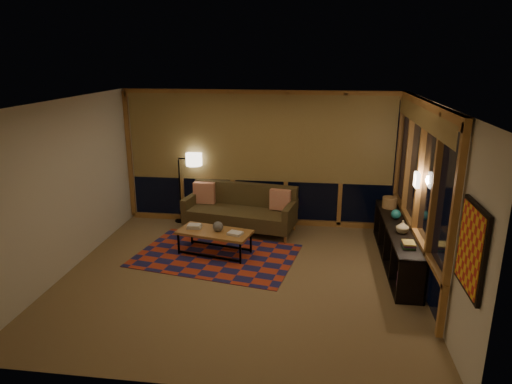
# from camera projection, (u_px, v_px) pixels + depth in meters

# --- Properties ---
(floor) EXTENTS (5.50, 5.00, 0.01)m
(floor) POSITION_uv_depth(u_px,v_px,m) (240.00, 277.00, 7.14)
(floor) COLOR brown
(floor) RESTS_ON ground
(ceiling) EXTENTS (5.50, 5.00, 0.01)m
(ceiling) POSITION_uv_depth(u_px,v_px,m) (238.00, 102.00, 6.36)
(ceiling) COLOR beige
(ceiling) RESTS_ON walls
(walls) EXTENTS (5.51, 5.01, 2.70)m
(walls) POSITION_uv_depth(u_px,v_px,m) (239.00, 195.00, 6.75)
(walls) COLOR beige
(walls) RESTS_ON floor
(window_wall_back) EXTENTS (5.30, 0.16, 2.60)m
(window_wall_back) POSITION_uv_depth(u_px,v_px,m) (259.00, 159.00, 9.06)
(window_wall_back) COLOR #9A622F
(window_wall_back) RESTS_ON walls
(window_wall_right) EXTENTS (0.16, 3.70, 2.60)m
(window_wall_right) POSITION_uv_depth(u_px,v_px,m) (418.00, 190.00, 6.98)
(window_wall_right) COLOR #9A622F
(window_wall_right) RESTS_ON walls
(wall_art) EXTENTS (0.06, 0.74, 0.94)m
(wall_art) POSITION_uv_depth(u_px,v_px,m) (471.00, 249.00, 4.62)
(wall_art) COLOR red
(wall_art) RESTS_ON walls
(wall_sconce) EXTENTS (0.12, 0.18, 0.22)m
(wall_sconce) POSITION_uv_depth(u_px,v_px,m) (417.00, 180.00, 6.79)
(wall_sconce) COLOR white
(wall_sconce) RESTS_ON walls
(sofa) EXTENTS (2.25, 1.23, 0.87)m
(sofa) POSITION_uv_depth(u_px,v_px,m) (240.00, 209.00, 8.92)
(sofa) COLOR #46351F
(sofa) RESTS_ON floor
(pillow_left) EXTENTS (0.43, 0.16, 0.43)m
(pillow_left) POSITION_uv_depth(u_px,v_px,m) (204.00, 193.00, 9.22)
(pillow_left) COLOR #DE4729
(pillow_left) RESTS_ON sofa
(pillow_right) EXTENTS (0.42, 0.20, 0.40)m
(pillow_right) POSITION_uv_depth(u_px,v_px,m) (280.00, 201.00, 8.78)
(pillow_right) COLOR #DE4729
(pillow_right) RESTS_ON sofa
(area_rug) EXTENTS (2.94, 2.22, 0.01)m
(area_rug) POSITION_uv_depth(u_px,v_px,m) (216.00, 255.00, 7.89)
(area_rug) COLOR #B0371D
(area_rug) RESTS_ON floor
(coffee_table) EXTENTS (1.36, 0.84, 0.42)m
(coffee_table) POSITION_uv_depth(u_px,v_px,m) (215.00, 242.00, 7.92)
(coffee_table) COLOR #9A622F
(coffee_table) RESTS_ON floor
(book_stack_a) EXTENTS (0.25, 0.20, 0.07)m
(book_stack_a) POSITION_uv_depth(u_px,v_px,m) (194.00, 226.00, 7.99)
(book_stack_a) COLOR white
(book_stack_a) RESTS_ON coffee_table
(book_stack_b) EXTENTS (0.29, 0.26, 0.05)m
(book_stack_b) POSITION_uv_depth(u_px,v_px,m) (235.00, 233.00, 7.70)
(book_stack_b) COLOR white
(book_stack_b) RESTS_ON coffee_table
(ceramic_pot) EXTENTS (0.24, 0.24, 0.18)m
(ceramic_pot) POSITION_uv_depth(u_px,v_px,m) (218.00, 226.00, 7.83)
(ceramic_pot) COLOR #2A2A2C
(ceramic_pot) RESTS_ON coffee_table
(floor_lamp) EXTENTS (0.53, 0.39, 1.47)m
(floor_lamp) POSITION_uv_depth(u_px,v_px,m) (180.00, 187.00, 9.34)
(floor_lamp) COLOR black
(floor_lamp) RESTS_ON floor
(bookshelf) EXTENTS (0.40, 2.71, 0.68)m
(bookshelf) POSITION_uv_depth(u_px,v_px,m) (396.00, 244.00, 7.52)
(bookshelf) COLOR black
(bookshelf) RESTS_ON floor
(basket) EXTENTS (0.31, 0.31, 0.20)m
(basket) POSITION_uv_depth(u_px,v_px,m) (390.00, 202.00, 8.24)
(basket) COLOR #9F804E
(basket) RESTS_ON bookshelf
(teal_bowl) EXTENTS (0.20, 0.20, 0.17)m
(teal_bowl) POSITION_uv_depth(u_px,v_px,m) (396.00, 214.00, 7.67)
(teal_bowl) COLOR #196565
(teal_bowl) RESTS_ON bookshelf
(vase) EXTENTS (0.22, 0.22, 0.20)m
(vase) POSITION_uv_depth(u_px,v_px,m) (403.00, 227.00, 7.06)
(vase) COLOR tan
(vase) RESTS_ON bookshelf
(shelf_book_stack) EXTENTS (0.17, 0.24, 0.07)m
(shelf_book_stack) POSITION_uv_depth(u_px,v_px,m) (409.00, 244.00, 6.57)
(shelf_book_stack) COLOR white
(shelf_book_stack) RESTS_ON bookshelf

